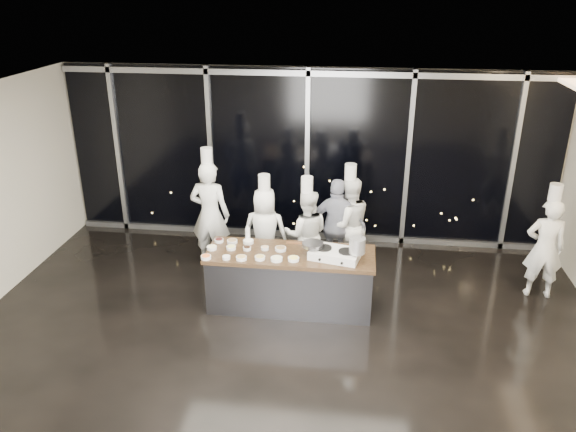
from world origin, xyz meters
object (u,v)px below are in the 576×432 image
frying_pan (312,244)px  chef_left (265,232)px  chef_far_left (210,214)px  stock_pot (357,245)px  demo_counter (290,280)px  chef_center (306,234)px  stove (335,254)px  chef_right (348,223)px  chef_side (545,247)px  guest (337,226)px

frying_pan → chef_left: size_ratio=0.32×
chef_far_left → chef_left: (0.97, -0.22, -0.17)m
frying_pan → stock_pot: bearing=0.6°
demo_counter → frying_pan: 0.69m
chef_left → chef_center: (0.68, 0.02, -0.01)m
stove → chef_right: size_ratio=0.42×
stove → chef_far_left: 2.50m
stock_pot → chef_right: size_ratio=0.12×
stock_pot → chef_center: chef_center is taller
demo_counter → chef_far_left: 1.98m
frying_pan → stock_pot: (0.64, -0.14, 0.09)m
frying_pan → chef_center: chef_center is taller
chef_center → chef_left: bearing=-4.0°
demo_counter → chef_right: 1.62m
chef_center → chef_side: bearing=172.1°
stove → frying_pan: size_ratio=1.38×
frying_pan → chef_far_left: bearing=159.3°
chef_left → chef_center: chef_left is taller
demo_counter → frying_pan: frying_pan is taller
stock_pot → chef_right: (-0.15, 1.51, -0.33)m
demo_counter → guest: (0.63, 1.25, 0.36)m
stock_pot → demo_counter: bearing=170.7°
guest → chef_side: 3.20m
chef_right → chef_side: size_ratio=1.01×
chef_far_left → chef_side: bearing=-178.8°
demo_counter → stock_pot: size_ratio=10.91×
chef_center → chef_far_left: bearing=-12.6°
demo_counter → guest: size_ratio=1.51×
stock_pot → stove: bearing=165.6°
chef_center → demo_counter: bearing=76.3°
frying_pan → guest: guest is taller
stock_pot → chef_left: (-1.50, 1.12, -0.38)m
chef_side → chef_center: bearing=0.3°
frying_pan → chef_side: bearing=26.3°
chef_far_left → guest: size_ratio=1.29×
demo_counter → chef_left: bearing=119.3°
demo_counter → chef_right: chef_right is taller
stove → guest: guest is taller
guest → chef_right: size_ratio=0.87×
guest → chef_right: bearing=-148.3°
stock_pot → chef_left: size_ratio=0.13×
stock_pot → chef_side: chef_side is taller
stove → chef_right: (0.16, 1.43, -0.14)m
stove → chef_side: (3.15, 0.90, -0.13)m
demo_counter → chef_center: size_ratio=1.41×
chef_far_left → demo_counter: bearing=147.0°
guest → chef_side: bearing=175.7°
chef_far_left → guest: 2.14m
chef_right → stock_pot: bearing=71.6°
stove → chef_left: chef_left is taller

